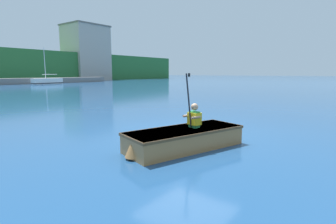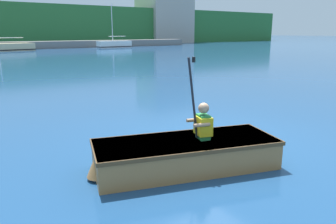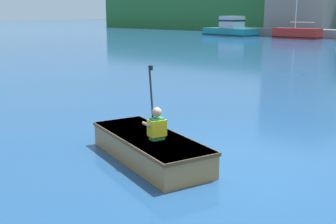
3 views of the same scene
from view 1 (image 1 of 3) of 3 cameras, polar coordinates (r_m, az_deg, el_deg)
ground_plane at (r=7.75m, az=4.36°, el=-4.52°), size 300.00×300.00×0.00m
waterfront_office_block_center at (r=66.23m, az=-17.37°, el=12.17°), size 9.04×7.97×12.70m
moored_boat_dock_west_end at (r=45.10m, az=-24.79°, el=6.11°), size 4.69×1.66×5.52m
rowboat_foreground at (r=6.11m, az=3.40°, el=-5.57°), size 3.04×1.84×0.46m
person_paddler at (r=6.22m, az=5.69°, el=-0.98°), size 0.41×0.42×1.28m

